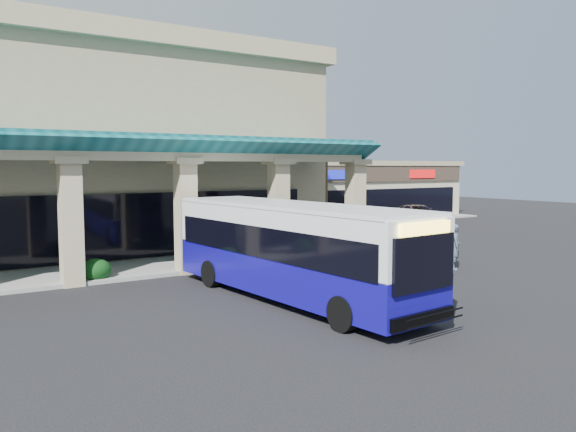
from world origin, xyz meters
TOP-DOWN VIEW (x-y plane):
  - ground at (0.00, 0.00)m, footprint 110.00×110.00m
  - main_building at (-8.00, 16.00)m, footprint 30.80×14.80m
  - arcade at (-8.00, 6.80)m, footprint 30.00×6.20m
  - strip_mall at (18.00, 24.00)m, footprint 22.50×12.50m
  - palm_0 at (8.50, 11.00)m, footprint 2.40×2.40m
  - palm_1 at (9.50, 14.00)m, footprint 2.40×2.40m
  - broadleaf_tree at (7.50, 19.00)m, footprint 2.60×2.60m
  - transit_bus at (-1.87, -1.00)m, footprint 3.47×11.57m
  - pedestrian at (7.00, -0.25)m, footprint 0.83×0.84m
  - car_silver at (11.89, 14.60)m, footprint 2.14×4.54m
  - car_white at (13.76, 14.67)m, footprint 3.19×4.66m
  - car_red at (15.91, 14.70)m, footprint 3.00×4.85m
  - car_gray at (20.17, 14.62)m, footprint 4.00×5.73m

SIDE VIEW (x-z plane):
  - ground at x=0.00m, z-range 0.00..0.00m
  - car_red at x=15.91m, z-range 0.00..1.31m
  - car_gray at x=20.17m, z-range 0.00..1.45m
  - car_white at x=13.76m, z-range 0.00..1.46m
  - car_silver at x=11.89m, z-range 0.00..1.50m
  - pedestrian at x=7.00m, z-range 0.00..1.97m
  - transit_bus at x=-1.87m, z-range 0.00..3.19m
  - broadleaf_tree at x=7.50m, z-range 0.00..4.81m
  - strip_mall at x=18.00m, z-range 0.00..4.90m
  - arcade at x=-8.00m, z-range 0.00..5.70m
  - palm_1 at x=9.50m, z-range 0.00..5.80m
  - palm_0 at x=8.50m, z-range 0.00..6.60m
  - main_building at x=-8.00m, z-range 0.00..11.35m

